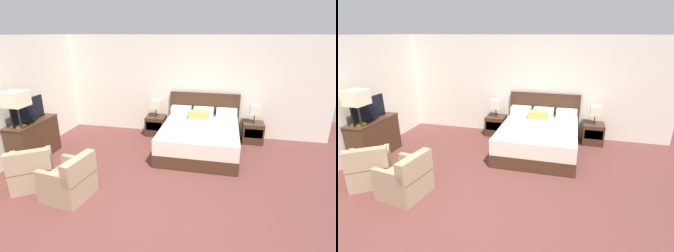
# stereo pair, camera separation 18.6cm
# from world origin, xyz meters

# --- Properties ---
(ground_plane) EXTENTS (11.00, 11.00, 0.00)m
(ground_plane) POSITION_xyz_m (0.00, 0.00, 0.00)
(ground_plane) COLOR brown
(wall_back) EXTENTS (7.37, 0.06, 2.55)m
(wall_back) POSITION_xyz_m (0.00, 3.70, 1.27)
(wall_back) COLOR silver
(wall_back) RESTS_ON ground
(wall_left) EXTENTS (0.06, 5.47, 2.55)m
(wall_left) POSITION_xyz_m (-3.11, 1.53, 1.27)
(wall_left) COLOR silver
(wall_left) RESTS_ON ground
(bed) EXTENTS (1.77, 2.11, 1.14)m
(bed) POSITION_xyz_m (0.61, 2.63, 0.33)
(bed) COLOR #422819
(bed) RESTS_ON ground
(nightstand_left) EXTENTS (0.50, 0.47, 0.51)m
(nightstand_left) POSITION_xyz_m (-0.62, 3.37, 0.25)
(nightstand_left) COLOR #422819
(nightstand_left) RESTS_ON ground
(nightstand_right) EXTENTS (0.50, 0.47, 0.51)m
(nightstand_right) POSITION_xyz_m (1.85, 3.37, 0.25)
(nightstand_right) COLOR #422819
(nightstand_right) RESTS_ON ground
(table_lamp_left) EXTENTS (0.23, 0.23, 0.45)m
(table_lamp_left) POSITION_xyz_m (-0.62, 3.37, 0.83)
(table_lamp_left) COLOR #332D28
(table_lamp_left) RESTS_ON nightstand_left
(table_lamp_right) EXTENTS (0.23, 0.23, 0.45)m
(table_lamp_right) POSITION_xyz_m (1.85, 3.37, 0.83)
(table_lamp_right) COLOR #332D28
(table_lamp_right) RESTS_ON nightstand_right
(dresser) EXTENTS (0.47, 1.17, 0.84)m
(dresser) POSITION_xyz_m (-2.83, 1.46, 0.43)
(dresser) COLOR #422819
(dresser) RESTS_ON ground
(tv) EXTENTS (0.18, 0.90, 0.48)m
(tv) POSITION_xyz_m (-2.82, 1.44, 1.07)
(tv) COLOR black
(tv) RESTS_ON dresser
(book_red_cover) EXTENTS (0.24, 0.16, 0.04)m
(book_red_cover) POSITION_xyz_m (-2.82, 1.10, 0.86)
(book_red_cover) COLOR gold
(book_red_cover) RESTS_ON dresser
(armchair_by_window) EXTENTS (0.95, 0.95, 0.76)m
(armchair_by_window) POSITION_xyz_m (-2.12, 0.47, 0.28)
(armchair_by_window) COLOR #9E8466
(armchair_by_window) RESTS_ON ground
(armchair_companion) EXTENTS (0.78, 0.77, 0.76)m
(armchair_companion) POSITION_xyz_m (-1.28, 0.30, 0.28)
(armchair_companion) COLOR #9E8466
(armchair_companion) RESTS_ON ground
(floor_lamp) EXTENTS (0.37, 0.37, 1.57)m
(floor_lamp) POSITION_xyz_m (-2.68, 1.02, 1.34)
(floor_lamp) COLOR #332D28
(floor_lamp) RESTS_ON ground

